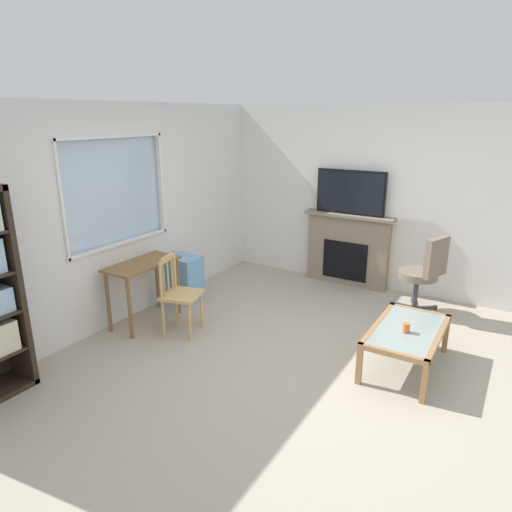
{
  "coord_description": "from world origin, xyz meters",
  "views": [
    {
      "loc": [
        -3.66,
        -1.71,
        2.41
      ],
      "look_at": [
        0.21,
        0.64,
        0.99
      ],
      "focal_mm": 31.92,
      "sensor_mm": 36.0,
      "label": 1
    }
  ],
  "objects_px": {
    "desk_under_window": "(143,274)",
    "office_chair": "(424,271)",
    "wooden_chair": "(179,294)",
    "coffee_table": "(407,334)",
    "plastic_drawer_unit": "(185,278)",
    "fireplace": "(348,249)",
    "sippy_cup": "(406,328)",
    "tv": "(351,192)"
  },
  "relations": [
    {
      "from": "plastic_drawer_unit",
      "to": "desk_under_window",
      "type": "bearing_deg",
      "value": -176.4
    },
    {
      "from": "desk_under_window",
      "to": "wooden_chair",
      "type": "bearing_deg",
      "value": -87.04
    },
    {
      "from": "desk_under_window",
      "to": "office_chair",
      "type": "bearing_deg",
      "value": -54.07
    },
    {
      "from": "wooden_chair",
      "to": "tv",
      "type": "height_order",
      "value": "tv"
    },
    {
      "from": "wooden_chair",
      "to": "office_chair",
      "type": "bearing_deg",
      "value": -48.69
    },
    {
      "from": "plastic_drawer_unit",
      "to": "coffee_table",
      "type": "height_order",
      "value": "plastic_drawer_unit"
    },
    {
      "from": "desk_under_window",
      "to": "coffee_table",
      "type": "height_order",
      "value": "desk_under_window"
    },
    {
      "from": "fireplace",
      "to": "coffee_table",
      "type": "bearing_deg",
      "value": -145.18
    },
    {
      "from": "plastic_drawer_unit",
      "to": "office_chair",
      "type": "xyz_separation_m",
      "value": [
        1.21,
        -2.82,
        0.26
      ]
    },
    {
      "from": "desk_under_window",
      "to": "wooden_chair",
      "type": "distance_m",
      "value": 0.54
    },
    {
      "from": "plastic_drawer_unit",
      "to": "office_chair",
      "type": "distance_m",
      "value": 3.08
    },
    {
      "from": "plastic_drawer_unit",
      "to": "office_chair",
      "type": "height_order",
      "value": "office_chair"
    },
    {
      "from": "tv",
      "to": "wooden_chair",
      "type": "bearing_deg",
      "value": 156.19
    },
    {
      "from": "desk_under_window",
      "to": "office_chair",
      "type": "distance_m",
      "value": 3.42
    },
    {
      "from": "office_chair",
      "to": "sippy_cup",
      "type": "xyz_separation_m",
      "value": [
        -1.51,
        -0.16,
        -0.1
      ]
    },
    {
      "from": "wooden_chair",
      "to": "plastic_drawer_unit",
      "type": "bearing_deg",
      "value": 36.35
    },
    {
      "from": "desk_under_window",
      "to": "office_chair",
      "type": "relative_size",
      "value": 0.9
    },
    {
      "from": "fireplace",
      "to": "sippy_cup",
      "type": "xyz_separation_m",
      "value": [
        -1.99,
        -1.33,
        -0.07
      ]
    },
    {
      "from": "wooden_chair",
      "to": "fireplace",
      "type": "relative_size",
      "value": 0.7
    },
    {
      "from": "wooden_chair",
      "to": "tv",
      "type": "relative_size",
      "value": 0.91
    },
    {
      "from": "plastic_drawer_unit",
      "to": "sippy_cup",
      "type": "bearing_deg",
      "value": -95.72
    },
    {
      "from": "fireplace",
      "to": "tv",
      "type": "height_order",
      "value": "tv"
    },
    {
      "from": "plastic_drawer_unit",
      "to": "coffee_table",
      "type": "distance_m",
      "value": 2.98
    },
    {
      "from": "desk_under_window",
      "to": "wooden_chair",
      "type": "height_order",
      "value": "wooden_chair"
    },
    {
      "from": "wooden_chair",
      "to": "office_chair",
      "type": "distance_m",
      "value": 3.0
    },
    {
      "from": "plastic_drawer_unit",
      "to": "tv",
      "type": "xyz_separation_m",
      "value": [
        1.68,
        -1.64,
        1.06
      ]
    },
    {
      "from": "office_chair",
      "to": "desk_under_window",
      "type": "bearing_deg",
      "value": 125.93
    },
    {
      "from": "sippy_cup",
      "to": "coffee_table",
      "type": "bearing_deg",
      "value": 1.86
    },
    {
      "from": "wooden_chair",
      "to": "sippy_cup",
      "type": "bearing_deg",
      "value": -78.96
    },
    {
      "from": "fireplace",
      "to": "coffee_table",
      "type": "distance_m",
      "value": 2.33
    },
    {
      "from": "plastic_drawer_unit",
      "to": "sippy_cup",
      "type": "xyz_separation_m",
      "value": [
        -0.3,
        -2.97,
        0.16
      ]
    },
    {
      "from": "coffee_table",
      "to": "office_chair",
      "type": "bearing_deg",
      "value": 6.21
    },
    {
      "from": "fireplace",
      "to": "tv",
      "type": "xyz_separation_m",
      "value": [
        -0.02,
        0.0,
        0.83
      ]
    },
    {
      "from": "desk_under_window",
      "to": "wooden_chair",
      "type": "relative_size",
      "value": 1.0
    },
    {
      "from": "wooden_chair",
      "to": "plastic_drawer_unit",
      "type": "relative_size",
      "value": 1.51
    },
    {
      "from": "fireplace",
      "to": "office_chair",
      "type": "height_order",
      "value": "fireplace"
    },
    {
      "from": "tv",
      "to": "sippy_cup",
      "type": "bearing_deg",
      "value": -146.03
    },
    {
      "from": "plastic_drawer_unit",
      "to": "sippy_cup",
      "type": "relative_size",
      "value": 6.63
    },
    {
      "from": "desk_under_window",
      "to": "plastic_drawer_unit",
      "type": "distance_m",
      "value": 0.86
    },
    {
      "from": "desk_under_window",
      "to": "tv",
      "type": "distance_m",
      "value": 3.03
    },
    {
      "from": "wooden_chair",
      "to": "coffee_table",
      "type": "height_order",
      "value": "wooden_chair"
    },
    {
      "from": "wooden_chair",
      "to": "tv",
      "type": "bearing_deg",
      "value": -23.81
    }
  ]
}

